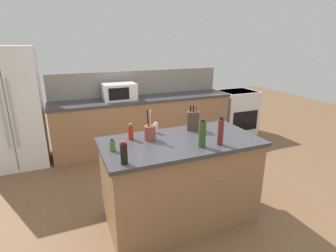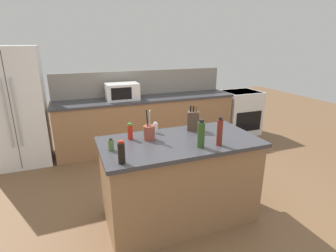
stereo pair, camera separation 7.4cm
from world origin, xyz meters
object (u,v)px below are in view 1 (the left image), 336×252
object	(u,v)px
refrigerator	(12,109)
hot_sauce_bottle	(131,132)
microwave	(120,92)
soy_sauce_bottle	(124,153)
range_oven	(236,112)
spice_jar_oregano	(112,145)
utensil_crock	(150,132)
olive_oil_bottle	(202,134)
knife_block	(193,121)
vinegar_bottle	(221,132)
salt_shaker	(156,128)

from	to	relation	value
refrigerator	hot_sauce_bottle	size ratio (longest dim) A/B	10.70
microwave	soy_sauce_bottle	size ratio (longest dim) A/B	2.73
range_oven	hot_sauce_bottle	world-z (taller)	hot_sauce_bottle
spice_jar_oregano	hot_sauce_bottle	distance (m)	0.33
utensil_crock	olive_oil_bottle	size ratio (longest dim) A/B	1.14
soy_sauce_bottle	range_oven	bearing A→B (deg)	39.46
olive_oil_bottle	spice_jar_oregano	bearing A→B (deg)	164.07
range_oven	soy_sauce_bottle	size ratio (longest dim) A/B	4.50
knife_block	olive_oil_bottle	world-z (taller)	knife_block
knife_block	utensil_crock	size ratio (longest dim) A/B	0.91
vinegar_bottle	spice_jar_oregano	bearing A→B (deg)	165.78
olive_oil_bottle	refrigerator	bearing A→B (deg)	127.96
vinegar_bottle	hot_sauce_bottle	distance (m)	0.93
refrigerator	utensil_crock	bearing A→B (deg)	-53.93
utensil_crock	range_oven	bearing A→B (deg)	37.63
microwave	knife_block	xyz separation A→B (m)	(0.42, -1.95, -0.03)
microwave	knife_block	world-z (taller)	same
spice_jar_oregano	soy_sauce_bottle	xyz separation A→B (m)	(0.04, -0.31, 0.04)
soy_sauce_bottle	hot_sauce_bottle	world-z (taller)	soy_sauce_bottle
range_oven	refrigerator	bearing A→B (deg)	179.30
olive_oil_bottle	hot_sauce_bottle	distance (m)	0.75
range_oven	utensil_crock	size ratio (longest dim) A/B	2.87
olive_oil_bottle	salt_shaker	xyz separation A→B (m)	(-0.28, 0.56, -0.07)
refrigerator	knife_block	distance (m)	2.91
spice_jar_oregano	soy_sauce_bottle	world-z (taller)	soy_sauce_bottle
salt_shaker	spice_jar_oregano	size ratio (longest dim) A/B	1.04
microwave	hot_sauce_bottle	distance (m)	2.00
microwave	utensil_crock	xyz separation A→B (m)	(-0.14, -2.06, -0.06)
microwave	salt_shaker	xyz separation A→B (m)	(-0.02, -1.88, -0.09)
refrigerator	range_oven	size ratio (longest dim) A/B	2.03
microwave	soy_sauce_bottle	bearing A→B (deg)	-101.87
salt_shaker	hot_sauce_bottle	xyz separation A→B (m)	(-0.31, -0.09, 0.02)
soy_sauce_bottle	vinegar_bottle	world-z (taller)	vinegar_bottle
refrigerator	range_oven	bearing A→B (deg)	-0.70
knife_block	salt_shaker	bearing A→B (deg)	-161.19
vinegar_bottle	hot_sauce_bottle	xyz separation A→B (m)	(-0.78, 0.49, -0.05)
microwave	knife_block	distance (m)	2.00
refrigerator	soy_sauce_bottle	bearing A→B (deg)	-65.82
olive_oil_bottle	range_oven	bearing A→B (deg)	47.13
range_oven	utensil_crock	world-z (taller)	utensil_crock
range_oven	knife_block	world-z (taller)	knife_block
soy_sauce_bottle	microwave	bearing A→B (deg)	78.13
range_oven	salt_shaker	size ratio (longest dim) A/B	7.41
range_oven	hot_sauce_bottle	bearing A→B (deg)	-145.33
salt_shaker	vinegar_bottle	distance (m)	0.75
utensil_crock	vinegar_bottle	size ratio (longest dim) A/B	1.10
knife_block	spice_jar_oregano	xyz separation A→B (m)	(-0.99, -0.25, -0.06)
refrigerator	salt_shaker	distance (m)	2.55
olive_oil_bottle	soy_sauce_bottle	world-z (taller)	olive_oil_bottle
microwave	utensil_crock	world-z (taller)	utensil_crock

